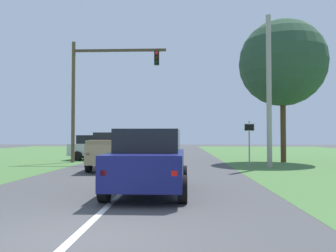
{
  "coord_description": "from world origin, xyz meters",
  "views": [
    {
      "loc": [
        1.83,
        -5.68,
        1.71
      ],
      "look_at": [
        0.9,
        16.63,
        2.41
      ],
      "focal_mm": 36.52,
      "sensor_mm": 36.0,
      "label": 1
    }
  ],
  "objects": [
    {
      "name": "red_suv_near",
      "position": [
        0.84,
        4.68,
        1.01
      ],
      "size": [
        2.32,
        4.71,
        1.92
      ],
      "color": "navy",
      "rests_on": "ground_plane"
    },
    {
      "name": "oak_tree_right",
      "position": [
        8.61,
        17.51,
        6.68
      ],
      "size": [
        5.81,
        5.81,
        9.6
      ],
      "color": "#4C351E",
      "rests_on": "ground_plane"
    },
    {
      "name": "pickup_truck_lead",
      "position": [
        -1.78,
        12.1,
        1.0
      ],
      "size": [
        2.35,
        5.24,
        1.92
      ],
      "color": "tan",
      "rests_on": "ground_plane"
    },
    {
      "name": "utility_pole_right",
      "position": [
        6.68,
        13.52,
        4.27
      ],
      "size": [
        0.28,
        0.28,
        8.55
      ],
      "primitive_type": "cylinder",
      "color": "#9E998E",
      "rests_on": "ground_plane"
    },
    {
      "name": "keep_moving_sign",
      "position": [
        5.63,
        13.86,
        1.65
      ],
      "size": [
        0.6,
        0.09,
        2.59
      ],
      "color": "gray",
      "rests_on": "ground_plane"
    },
    {
      "name": "ground_plane",
      "position": [
        0.0,
        9.41,
        0.0
      ],
      "size": [
        120.0,
        120.0,
        0.0
      ],
      "primitive_type": "plane",
      "color": "#424244"
    },
    {
      "name": "crossing_suv_far",
      "position": [
        -4.27,
        19.08,
        0.95
      ],
      "size": [
        4.33,
        2.18,
        1.82
      ],
      "color": "silver",
      "rests_on": "ground_plane"
    },
    {
      "name": "traffic_light",
      "position": [
        -3.92,
        16.75,
        5.22
      ],
      "size": [
        6.33,
        0.4,
        8.07
      ],
      "color": "brown",
      "rests_on": "ground_plane"
    }
  ]
}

